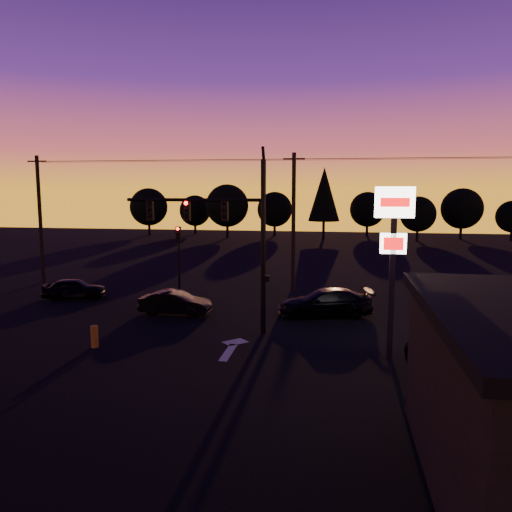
{
  "coord_description": "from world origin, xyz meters",
  "views": [
    {
      "loc": [
        4.84,
        -18.44,
        6.74
      ],
      "look_at": [
        1.0,
        5.0,
        3.5
      ],
      "focal_mm": 35.0,
      "sensor_mm": 36.0,
      "label": 1
    }
  ],
  "objects_px": {
    "car_left": "(74,288)",
    "suv_parked": "(477,367)",
    "bollard": "(95,336)",
    "car_right": "(325,302)",
    "secondary_signal": "(179,250)",
    "car_mid": "(175,303)",
    "traffic_signal_mast": "(229,228)",
    "pylon_sign": "(393,235)"
  },
  "relations": [
    {
      "from": "car_mid",
      "to": "suv_parked",
      "type": "height_order",
      "value": "suv_parked"
    },
    {
      "from": "bollard",
      "to": "suv_parked",
      "type": "height_order",
      "value": "suv_parked"
    },
    {
      "from": "pylon_sign",
      "to": "bollard",
      "type": "relative_size",
      "value": 7.28
    },
    {
      "from": "secondary_signal",
      "to": "car_mid",
      "type": "bearing_deg",
      "value": -74.54
    },
    {
      "from": "secondary_signal",
      "to": "pylon_sign",
      "type": "distance_m",
      "value": 15.75
    },
    {
      "from": "secondary_signal",
      "to": "suv_parked",
      "type": "relative_size",
      "value": 0.8
    },
    {
      "from": "pylon_sign",
      "to": "car_left",
      "type": "relative_size",
      "value": 1.83
    },
    {
      "from": "car_left",
      "to": "car_right",
      "type": "relative_size",
      "value": 0.75
    },
    {
      "from": "bollard",
      "to": "car_right",
      "type": "xyz_separation_m",
      "value": [
        9.57,
        6.91,
        0.26
      ]
    },
    {
      "from": "secondary_signal",
      "to": "car_right",
      "type": "bearing_deg",
      "value": -22.38
    },
    {
      "from": "secondary_signal",
      "to": "car_right",
      "type": "distance_m",
      "value": 10.26
    },
    {
      "from": "secondary_signal",
      "to": "car_left",
      "type": "xyz_separation_m",
      "value": [
        -6.04,
        -2.08,
        -2.23
      ]
    },
    {
      "from": "bollard",
      "to": "suv_parked",
      "type": "distance_m",
      "value": 15.03
    },
    {
      "from": "traffic_signal_mast",
      "to": "bollard",
      "type": "xyz_separation_m",
      "value": [
        -5.19,
        -3.24,
        -4.47
      ]
    },
    {
      "from": "secondary_signal",
      "to": "car_mid",
      "type": "distance_m",
      "value": 5.43
    },
    {
      "from": "traffic_signal_mast",
      "to": "suv_parked",
      "type": "distance_m",
      "value": 11.83
    },
    {
      "from": "car_left",
      "to": "car_right",
      "type": "bearing_deg",
      "value": -113.11
    },
    {
      "from": "traffic_signal_mast",
      "to": "bollard",
      "type": "distance_m",
      "value": 7.57
    },
    {
      "from": "secondary_signal",
      "to": "traffic_signal_mast",
      "type": "bearing_deg",
      "value": -56.81
    },
    {
      "from": "traffic_signal_mast",
      "to": "car_right",
      "type": "height_order",
      "value": "traffic_signal_mast"
    },
    {
      "from": "pylon_sign",
      "to": "car_mid",
      "type": "distance_m",
      "value": 12.64
    },
    {
      "from": "pylon_sign",
      "to": "car_mid",
      "type": "xyz_separation_m",
      "value": [
        -10.68,
        5.22,
        -4.28
      ]
    },
    {
      "from": "car_left",
      "to": "traffic_signal_mast",
      "type": "bearing_deg",
      "value": -132.96
    },
    {
      "from": "car_left",
      "to": "suv_parked",
      "type": "bearing_deg",
      "value": -134.19
    },
    {
      "from": "secondary_signal",
      "to": "suv_parked",
      "type": "xyz_separation_m",
      "value": [
        14.59,
        -12.84,
        -2.1
      ]
    },
    {
      "from": "car_left",
      "to": "suv_parked",
      "type": "xyz_separation_m",
      "value": [
        20.63,
        -10.76,
        0.13
      ]
    },
    {
      "from": "car_mid",
      "to": "traffic_signal_mast",
      "type": "bearing_deg",
      "value": -126.05
    },
    {
      "from": "secondary_signal",
      "to": "car_left",
      "type": "bearing_deg",
      "value": -160.97
    },
    {
      "from": "car_left",
      "to": "bollard",
      "type": "bearing_deg",
      "value": -163.01
    },
    {
      "from": "bollard",
      "to": "car_left",
      "type": "xyz_separation_m",
      "value": [
        -5.75,
        8.65,
        0.17
      ]
    },
    {
      "from": "car_right",
      "to": "suv_parked",
      "type": "height_order",
      "value": "suv_parked"
    },
    {
      "from": "traffic_signal_mast",
      "to": "bollard",
      "type": "bearing_deg",
      "value": -148.04
    },
    {
      "from": "secondary_signal",
      "to": "car_mid",
      "type": "relative_size",
      "value": 1.13
    },
    {
      "from": "secondary_signal",
      "to": "bollard",
      "type": "distance_m",
      "value": 11.0
    },
    {
      "from": "bollard",
      "to": "pylon_sign",
      "type": "bearing_deg",
      "value": 3.46
    },
    {
      "from": "traffic_signal_mast",
      "to": "car_left",
      "type": "xyz_separation_m",
      "value": [
        -10.94,
        5.41,
        -4.3
      ]
    },
    {
      "from": "suv_parked",
      "to": "pylon_sign",
      "type": "bearing_deg",
      "value": 107.16
    },
    {
      "from": "car_left",
      "to": "car_mid",
      "type": "height_order",
      "value": "car_left"
    },
    {
      "from": "traffic_signal_mast",
      "to": "car_mid",
      "type": "relative_size",
      "value": 2.24
    },
    {
      "from": "traffic_signal_mast",
      "to": "car_mid",
      "type": "xyz_separation_m",
      "value": [
        -3.58,
        2.73,
        -4.3
      ]
    },
    {
      "from": "traffic_signal_mast",
      "to": "bollard",
      "type": "relative_size",
      "value": 9.19
    },
    {
      "from": "car_right",
      "to": "car_left",
      "type": "bearing_deg",
      "value": -108.49
    }
  ]
}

